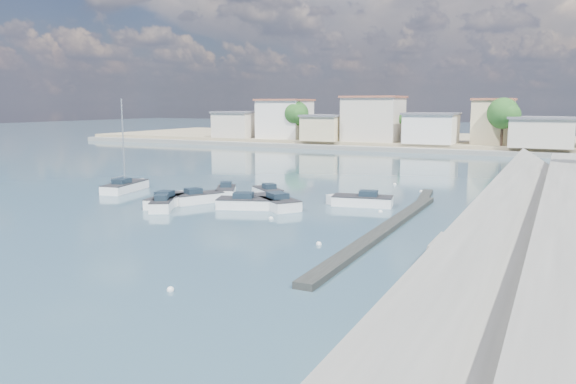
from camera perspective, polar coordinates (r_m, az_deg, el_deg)
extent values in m
plane|color=#315363|center=(67.77, 11.26, 1.74)|extent=(400.00, 400.00, 0.00)
cube|color=slate|center=(38.89, 21.26, -2.66)|extent=(4.17, 90.00, 2.86)
cube|color=slate|center=(30.28, 19.43, -6.73)|extent=(5.31, 3.50, 1.94)
cube|color=black|center=(37.38, 9.80, -3.76)|extent=(1.00, 26.00, 0.35)
cube|color=black|center=(50.85, 13.70, -0.54)|extent=(2.00, 8.05, 0.30)
cube|color=gray|center=(118.54, 17.78, 4.85)|extent=(160.00, 40.00, 1.40)
cube|color=slate|center=(97.88, 15.96, 3.98)|extent=(160.00, 2.50, 0.80)
cube|color=beige|center=(118.16, -5.13, 6.78)|extent=(8.00, 8.00, 5.00)
cube|color=#595960|center=(118.09, -5.15, 8.08)|extent=(8.48, 8.48, 0.35)
cube|color=white|center=(115.06, -0.32, 7.38)|extent=(9.00, 9.00, 7.50)
cube|color=#99513D|center=(115.02, -0.32, 9.34)|extent=(9.54, 9.54, 0.35)
cube|color=beige|center=(108.26, 3.75, 6.47)|extent=(7.00, 8.00, 4.50)
cube|color=#595960|center=(108.18, 3.76, 7.76)|extent=(7.42, 8.48, 0.35)
cube|color=beige|center=(107.02, 8.67, 7.30)|extent=(10.00, 9.00, 8.00)
cube|color=#99513D|center=(106.99, 8.72, 9.53)|extent=(10.60, 9.54, 0.35)
cube|color=white|center=(103.33, 14.34, 6.23)|extent=(8.50, 8.50, 5.00)
cube|color=#595960|center=(103.25, 14.40, 7.72)|extent=(9.01, 9.01, 0.35)
cube|color=beige|center=(104.69, 20.11, 6.69)|extent=(6.50, 7.50, 7.50)
cube|color=#99513D|center=(104.65, 20.22, 8.83)|extent=(6.89, 7.95, 0.35)
cube|color=beige|center=(100.21, 24.38, 5.50)|extent=(9.50, 9.00, 4.50)
cube|color=#595960|center=(100.13, 24.47, 6.88)|extent=(10.07, 9.54, 0.35)
cylinder|color=#38281E|center=(110.70, 0.86, 6.25)|extent=(0.44, 0.44, 3.38)
sphere|color=#204B19|center=(110.59, 0.86, 7.98)|extent=(4.80, 4.80, 4.80)
sphere|color=#204B19|center=(109.67, 1.16, 7.85)|extent=(3.60, 3.60, 3.60)
sphere|color=#204B19|center=(111.32, 0.61, 8.06)|extent=(3.30, 3.30, 3.30)
cylinder|color=#38281E|center=(107.22, 10.34, 5.90)|extent=(0.44, 0.44, 2.93)
sphere|color=#204B19|center=(107.11, 10.38, 7.45)|extent=(4.16, 4.16, 4.16)
sphere|color=#204B19|center=(106.41, 10.71, 7.32)|extent=(3.12, 3.12, 3.12)
sphere|color=#204B19|center=(107.66, 10.10, 7.53)|extent=(2.86, 2.86, 2.86)
cylinder|color=#38281E|center=(99.60, 20.88, 5.43)|extent=(0.44, 0.44, 3.60)
sphere|color=#204B19|center=(99.48, 21.00, 7.48)|extent=(5.12, 5.12, 5.12)
sphere|color=#204B19|center=(98.77, 21.52, 7.30)|extent=(3.84, 3.84, 3.84)
sphere|color=#204B19|center=(100.04, 20.57, 7.60)|extent=(3.52, 3.52, 3.52)
cube|color=white|center=(45.66, -12.59, -1.37)|extent=(3.24, 4.19, 1.00)
cube|color=white|center=(47.29, -12.25, -1.01)|extent=(1.35, 1.35, 1.00)
cube|color=#262628|center=(45.57, -12.61, -0.76)|extent=(3.27, 4.20, 0.08)
cube|color=#192632|center=(45.15, -12.71, -0.54)|extent=(1.40, 1.49, 0.48)
cube|color=white|center=(48.21, -9.13, -0.73)|extent=(3.46, 4.51, 1.00)
cube|color=white|center=(49.04, -7.27, -0.52)|extent=(1.51, 1.51, 1.00)
cube|color=#262628|center=(48.13, -9.15, -0.14)|extent=(3.49, 4.53, 0.08)
cube|color=#192632|center=(47.91, -9.60, 0.09)|extent=(1.52, 1.61, 0.48)
cube|color=white|center=(45.58, -1.36, -1.18)|extent=(5.73, 5.12, 1.00)
cube|color=white|center=(47.75, -2.57, -0.72)|extent=(1.68, 1.68, 1.00)
cube|color=#262628|center=(45.49, -1.36, -0.56)|extent=(5.76, 5.15, 0.08)
cube|color=#192632|center=(44.95, -1.06, -0.36)|extent=(2.14, 2.07, 0.48)
cube|color=white|center=(46.62, 7.57, -1.02)|extent=(5.14, 2.84, 1.00)
cube|color=white|center=(46.95, 5.07, -0.91)|extent=(1.95, 1.95, 1.00)
cube|color=#262628|center=(46.54, 7.58, -0.42)|extent=(5.15, 2.88, 0.08)
cube|color=#192632|center=(46.44, 8.18, -0.15)|extent=(1.66, 1.48, 0.48)
cube|color=white|center=(47.36, -12.16, -0.99)|extent=(2.97, 5.17, 1.00)
cube|color=white|center=(49.22, -11.14, -0.59)|extent=(1.87, 1.87, 1.00)
cube|color=#262628|center=(47.28, -12.18, -0.40)|extent=(3.01, 5.18, 0.08)
cube|color=#192632|center=(46.80, -12.44, -0.20)|extent=(1.49, 1.69, 0.48)
cube|color=white|center=(50.46, -2.09, -0.19)|extent=(4.00, 3.70, 1.00)
cube|color=white|center=(52.00, -2.77, 0.08)|extent=(1.20, 1.20, 1.00)
cube|color=#262628|center=(50.38, -2.09, 0.37)|extent=(4.02, 3.73, 0.08)
cube|color=#192632|center=(49.99, -1.92, 0.58)|extent=(1.52, 1.49, 0.48)
cube|color=white|center=(51.13, -6.33, -0.12)|extent=(3.38, 4.43, 1.00)
cube|color=white|center=(49.35, -6.47, -0.45)|extent=(1.39, 1.39, 1.00)
cube|color=#262628|center=(51.06, -6.33, 0.44)|extent=(3.41, 4.44, 0.08)
cube|color=#192632|center=(51.43, -6.31, 0.77)|extent=(1.46, 1.57, 0.48)
cube|color=white|center=(45.16, -3.90, -1.29)|extent=(5.53, 3.63, 1.00)
cube|color=white|center=(44.82, -1.12, -1.35)|extent=(1.90, 1.90, 1.00)
cube|color=#262628|center=(45.08, -3.91, -0.66)|extent=(5.54, 3.67, 0.08)
cube|color=#192632|center=(45.13, -4.56, -0.35)|extent=(1.88, 1.70, 0.48)
cube|color=white|center=(56.19, -16.20, 0.40)|extent=(3.01, 6.05, 1.00)
cube|color=white|center=(58.36, -14.92, 0.76)|extent=(1.89, 1.89, 1.00)
cube|color=#262628|center=(56.13, -16.23, 0.90)|extent=(3.05, 6.05, 0.08)
cube|color=#192632|center=(55.60, -16.54, 1.07)|extent=(1.51, 1.93, 0.48)
cylinder|color=silver|center=(55.73, -16.41, 4.98)|extent=(0.12, 0.12, 8.00)
cylinder|color=silver|center=(55.02, -16.90, 1.45)|extent=(0.54, 2.37, 0.08)
sphere|color=white|center=(33.59, 3.15, -5.31)|extent=(0.33, 0.33, 0.33)
sphere|color=white|center=(40.84, -1.73, -2.73)|extent=(0.33, 0.33, 0.33)
sphere|color=white|center=(26.09, -11.85, -9.72)|extent=(0.33, 0.33, 0.33)
sphere|color=white|center=(43.92, 9.37, -2.02)|extent=(0.33, 0.33, 0.33)
sphere|color=white|center=(58.93, 10.80, 0.74)|extent=(0.33, 0.33, 0.33)
sphere|color=white|center=(54.77, 13.38, 0.03)|extent=(0.33, 0.33, 0.33)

